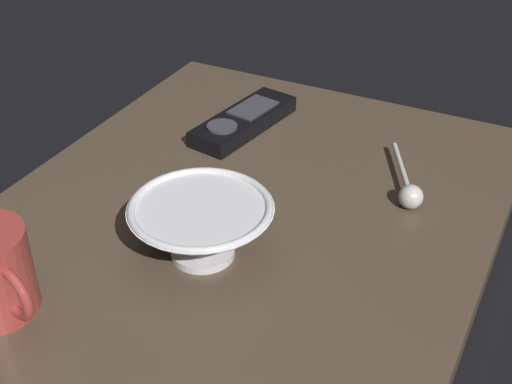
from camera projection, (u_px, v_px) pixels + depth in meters
ground_plane at (239, 240)px, 0.78m from camera, size 6.00×6.00×0.00m
table at (239, 227)px, 0.77m from camera, size 0.52×0.67×0.04m
cereal_bowl at (201, 226)px, 0.69m from camera, size 0.14×0.14×0.06m
teaspoon at (409, 192)px, 0.78m from camera, size 0.07×0.12×0.03m
tv_remote_near at (244, 121)px, 0.92m from camera, size 0.08×0.17×0.02m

